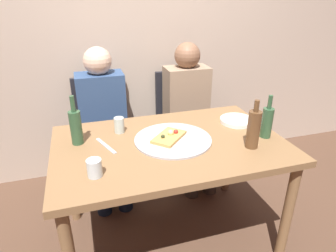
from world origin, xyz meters
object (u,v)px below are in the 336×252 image
table_knife (106,146)px  guest_in_sweater (104,118)px  pizza_slice_last (169,136)px  water_bottle (254,129)px  beer_bottle (76,126)px  guest_in_beanie (190,109)px  pizza_tray (173,139)px  chair_right (183,116)px  plate_stack (237,121)px  wine_bottle (267,122)px  tumbler_near (119,125)px  tumbler_far (94,168)px  chair_left (103,126)px  dining_table (170,154)px

table_knife → guest_in_sweater: size_ratio=0.19×
pizza_slice_last → water_bottle: 0.48m
beer_bottle → guest_in_beanie: guest_in_beanie is taller
beer_bottle → guest_in_sweater: guest_in_sweater is taller
pizza_tray → beer_bottle: beer_bottle is taller
chair_right → guest_in_sweater: size_ratio=0.77×
pizza_tray → water_bottle: 0.46m
plate_stack → chair_right: (-0.13, 0.69, -0.23)m
wine_bottle → water_bottle: (-0.15, -0.09, 0.01)m
beer_bottle → water_bottle: 1.00m
tumbler_near → water_bottle: bearing=-30.7°
plate_stack → table_knife: 0.88m
tumbler_far → guest_in_sweater: bearing=82.2°
pizza_slice_last → guest_in_sweater: (-0.33, 0.65, -0.11)m
tumbler_near → chair_right: size_ratio=0.11×
tumbler_far → chair_right: chair_right is taller
pizza_slice_last → tumbler_far: 0.52m
wine_bottle → chair_left: size_ratio=0.29×
table_knife → chair_right: size_ratio=0.24×
water_bottle → dining_table: bearing=155.7°
dining_table → pizza_slice_last: pizza_slice_last is taller
water_bottle → table_knife: (-0.79, 0.25, -0.11)m
table_knife → pizza_tray: bearing=-117.4°
chair_right → tumbler_far: bearing=51.8°
pizza_slice_last → chair_right: (0.38, 0.80, -0.24)m
plate_stack → guest_in_sweater: bearing=147.2°
pizza_tray → tumbler_near: tumbler_near is taller
guest_in_sweater → guest_in_beanie: (0.71, 0.00, 0.00)m
plate_stack → dining_table: bearing=-164.8°
wine_bottle → beer_bottle: beer_bottle is taller
tumbler_near → table_knife: 0.20m
pizza_tray → beer_bottle: 0.56m
pizza_tray → plate_stack: (0.49, 0.13, 0.01)m
beer_bottle → table_knife: 0.20m
water_bottle → tumbler_near: (-0.69, 0.41, -0.06)m
pizza_slice_last → beer_bottle: 0.54m
tumbler_near → guest_in_sweater: size_ratio=0.08×
wine_bottle → tumbler_far: (-1.02, -0.12, -0.06)m
pizza_slice_last → table_knife: size_ratio=1.13×
pizza_slice_last → guest_in_sweater: bearing=116.6°
chair_left → guest_in_sweater: bearing=90.0°
pizza_slice_last → table_knife: pizza_slice_last is taller
wine_bottle → tumbler_near: (-0.84, 0.32, -0.05)m
tumbler_far → plate_stack: 1.03m
dining_table → water_bottle: bearing=-24.3°
chair_left → chair_right: size_ratio=1.00×
beer_bottle → chair_right: bearing=37.3°
water_bottle → tumbler_near: bearing=149.3°
tumbler_near → chair_right: 0.93m
chair_left → guest_in_beanie: size_ratio=0.77×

